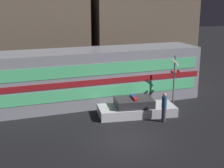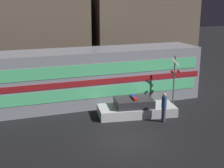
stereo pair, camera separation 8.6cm
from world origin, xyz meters
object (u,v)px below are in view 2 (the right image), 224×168
(police_car, at_px, (136,108))
(train, at_px, (90,77))
(crossing_signal_near, at_px, (175,77))
(pedestrian, at_px, (164,107))

(police_car, bearing_deg, train, 131.49)
(crossing_signal_near, bearing_deg, train, 153.48)
(pedestrian, height_order, crossing_signal_near, crossing_signal_near)
(pedestrian, xyz_separation_m, crossing_signal_near, (2.06, 2.36, 1.15))
(police_car, xyz_separation_m, pedestrian, (1.11, -1.65, 0.49))
(pedestrian, relative_size, crossing_signal_near, 0.51)
(police_car, distance_m, pedestrian, 2.05)
(train, xyz_separation_m, crossing_signal_near, (5.31, -2.65, 0.15))
(police_car, bearing_deg, pedestrian, -47.11)
(train, height_order, pedestrian, train)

